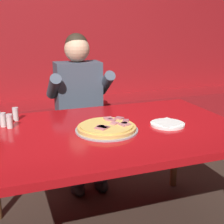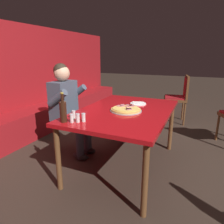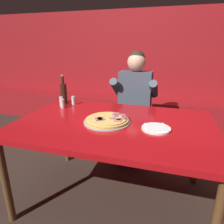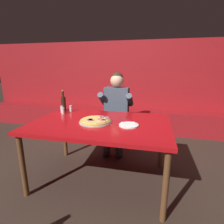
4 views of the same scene
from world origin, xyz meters
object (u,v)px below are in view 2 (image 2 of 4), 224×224
object	(u,v)px
diner_seated_blue_shirt	(69,106)
dining_chair_near_left	(179,95)
shaker_parmesan	(72,119)
shaker_red_pepper_flakes	(74,115)
main_dining_table	(125,115)
shaker_black_pepper	(78,118)
plate_white_paper	(138,104)
pizza	(126,110)
beer_bottle	(63,111)
shaker_oregano	(84,118)

from	to	relation	value
diner_seated_blue_shirt	dining_chair_near_left	bearing A→B (deg)	-30.32
shaker_parmesan	shaker_red_pepper_flakes	bearing A→B (deg)	25.98
main_dining_table	shaker_red_pepper_flakes	xyz separation A→B (m)	(-0.54, 0.36, 0.10)
shaker_black_pepper	plate_white_paper	bearing A→B (deg)	-18.34
pizza	beer_bottle	xyz separation A→B (m)	(-0.61, 0.42, 0.09)
plate_white_paper	shaker_oregano	bearing A→B (deg)	163.41
plate_white_paper	shaker_red_pepper_flakes	world-z (taller)	shaker_red_pepper_flakes
main_dining_table	plate_white_paper	bearing A→B (deg)	-9.70
shaker_red_pepper_flakes	dining_chair_near_left	world-z (taller)	dining_chair_near_left
diner_seated_blue_shirt	main_dining_table	bearing A→B (deg)	-90.48
beer_bottle	shaker_parmesan	xyz separation A→B (m)	(0.01, -0.08, -0.07)
shaker_red_pepper_flakes	shaker_black_pepper	size ratio (longest dim) A/B	1.00
main_dining_table	shaker_black_pepper	xyz separation A→B (m)	(-0.62, 0.26, 0.10)
plate_white_paper	shaker_parmesan	bearing A→B (deg)	159.67
pizza	dining_chair_near_left	distance (m)	2.19
shaker_parmesan	diner_seated_blue_shirt	world-z (taller)	diner_seated_blue_shirt
pizza	shaker_red_pepper_flakes	bearing A→B (deg)	141.63
shaker_oregano	diner_seated_blue_shirt	xyz separation A→B (m)	(0.59, 0.61, -0.08)
shaker_parmesan	diner_seated_blue_shirt	distance (m)	0.84
beer_bottle	dining_chair_near_left	size ratio (longest dim) A/B	0.30
pizza	shaker_black_pepper	distance (m)	0.63
pizza	shaker_oregano	xyz separation A→B (m)	(-0.53, 0.24, 0.02)
pizza	beer_bottle	distance (m)	0.75
plate_white_paper	shaker_oregano	world-z (taller)	shaker_oregano
plate_white_paper	beer_bottle	world-z (taller)	beer_bottle
plate_white_paper	shaker_red_pepper_flakes	xyz separation A→B (m)	(-0.87, 0.42, 0.03)
main_dining_table	pizza	bearing A→B (deg)	-151.51
main_dining_table	shaker_parmesan	world-z (taller)	shaker_parmesan
shaker_black_pepper	main_dining_table	bearing A→B (deg)	-22.68
main_dining_table	beer_bottle	bearing A→B (deg)	149.46
shaker_oregano	shaker_parmesan	bearing A→B (deg)	126.38
main_dining_table	pizza	xyz separation A→B (m)	(-0.05, -0.03, 0.08)
main_dining_table	shaker_oregano	distance (m)	0.63
diner_seated_blue_shirt	dining_chair_near_left	size ratio (longest dim) A/B	1.30
shaker_parmesan	shaker_oregano	world-z (taller)	same
shaker_parmesan	dining_chair_near_left	size ratio (longest dim) A/B	0.09
pizza	diner_seated_blue_shirt	xyz separation A→B (m)	(0.06, 0.85, -0.06)
beer_bottle	diner_seated_blue_shirt	xyz separation A→B (m)	(0.67, 0.43, -0.15)
diner_seated_blue_shirt	plate_white_paper	bearing A→B (deg)	-69.64
pizza	beer_bottle	size ratio (longest dim) A/B	1.26
shaker_red_pepper_flakes	diner_seated_blue_shirt	bearing A→B (deg)	40.20
shaker_red_pepper_flakes	dining_chair_near_left	xyz separation A→B (m)	(2.64, -0.76, -0.21)
plate_white_paper	main_dining_table	bearing A→B (deg)	170.30
shaker_parmesan	dining_chair_near_left	world-z (taller)	dining_chair_near_left
main_dining_table	beer_bottle	xyz separation A→B (m)	(-0.66, 0.39, 0.18)
pizza	shaker_black_pepper	world-z (taller)	shaker_black_pepper
pizza	shaker_parmesan	xyz separation A→B (m)	(-0.60, 0.33, 0.02)
shaker_parmesan	diner_seated_blue_shirt	size ratio (longest dim) A/B	0.07
beer_bottle	plate_white_paper	bearing A→B (deg)	-24.23
shaker_red_pepper_flakes	shaker_black_pepper	world-z (taller)	same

